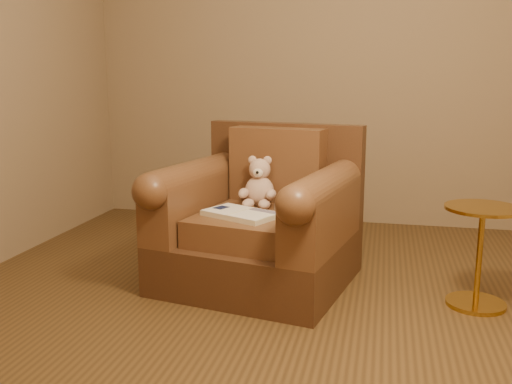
# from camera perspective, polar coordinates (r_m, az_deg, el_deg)

# --- Properties ---
(floor) EXTENTS (4.00, 4.00, 0.00)m
(floor) POSITION_cam_1_polar(r_m,az_deg,el_deg) (2.97, 3.90, -12.23)
(floor) COLOR #53391C
(floor) RESTS_ON ground
(armchair) EXTENTS (1.17, 1.13, 0.91)m
(armchair) POSITION_cam_1_polar(r_m,az_deg,el_deg) (3.34, 0.50, -3.11)
(armchair) COLOR #472A17
(armchair) RESTS_ON floor
(teddy_bear) EXTENTS (0.22, 0.25, 0.30)m
(teddy_bear) POSITION_cam_1_polar(r_m,az_deg,el_deg) (3.39, 0.30, 0.51)
(teddy_bear) COLOR tan
(teddy_bear) RESTS_ON armchair
(guidebook) EXTENTS (0.46, 0.38, 0.03)m
(guidebook) POSITION_cam_1_polar(r_m,az_deg,el_deg) (3.15, -1.56, -2.20)
(guidebook) COLOR beige
(guidebook) RESTS_ON armchair
(side_table) EXTENTS (0.38, 0.38, 0.54)m
(side_table) POSITION_cam_1_polar(r_m,az_deg,el_deg) (3.20, 21.46, -5.70)
(side_table) COLOR #BB8E33
(side_table) RESTS_ON floor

